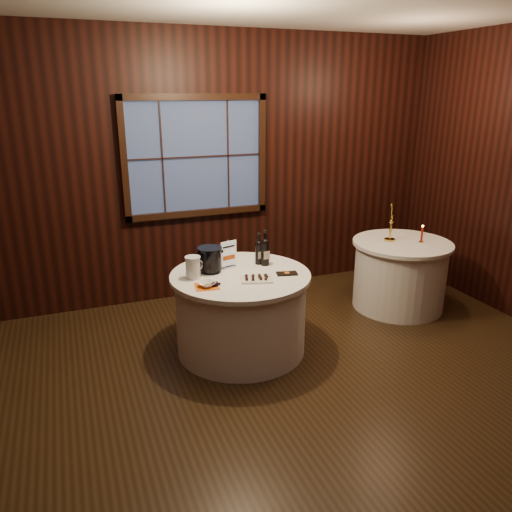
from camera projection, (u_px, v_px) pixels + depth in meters
name	position (u px, v px, depth m)	size (l,w,h in m)	color
ground	(284.00, 408.00, 3.89)	(6.00, 6.00, 0.00)	black
back_wall	(196.00, 166.00, 5.60)	(6.00, 0.10, 3.00)	black
main_table	(241.00, 312.00, 4.65)	(1.28, 1.28, 0.77)	white
side_table	(399.00, 274.00, 5.60)	(1.08, 1.08, 0.77)	white
sign_stand	(228.00, 258.00, 4.65)	(0.16, 0.11, 0.27)	silver
port_bottle_left	(259.00, 251.00, 4.74)	(0.07, 0.08, 0.31)	black
port_bottle_right	(265.00, 250.00, 4.71)	(0.08, 0.08, 0.34)	black
ice_bucket	(210.00, 259.00, 4.53)	(0.23, 0.23, 0.23)	black
chocolate_plate	(257.00, 278.00, 4.36)	(0.32, 0.26, 0.04)	white
chocolate_box	(287.00, 274.00, 4.51)	(0.19, 0.09, 0.02)	black
grape_bunch	(216.00, 285.00, 4.23)	(0.15, 0.08, 0.03)	black
glass_pitcher	(193.00, 267.00, 4.39)	(0.18, 0.14, 0.20)	silver
orange_napkin	(207.00, 286.00, 4.23)	(0.20, 0.20, 0.00)	orange
cracker_bowl	(207.00, 284.00, 4.22)	(0.14, 0.14, 0.04)	white
brass_candlestick	(391.00, 227.00, 5.47)	(0.12, 0.12, 0.42)	gold
red_candle	(422.00, 236.00, 5.43)	(0.05, 0.05, 0.20)	gold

